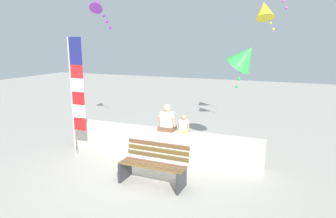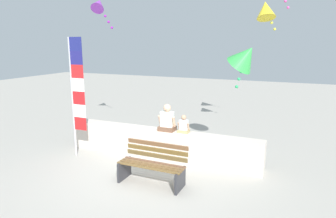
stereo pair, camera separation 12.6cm
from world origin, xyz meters
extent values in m
plane|color=#A9A49A|center=(0.00, 0.00, 0.00)|extent=(40.00, 40.00, 0.00)
cube|color=beige|center=(0.00, 1.23, 0.39)|extent=(5.38, 0.49, 0.79)
cube|color=brown|center=(0.44, -0.46, 0.45)|extent=(1.51, 0.09, 0.03)
cube|color=brown|center=(0.44, -0.35, 0.45)|extent=(1.51, 0.09, 0.03)
cube|color=brown|center=(0.44, -0.24, 0.45)|extent=(1.51, 0.09, 0.03)
cube|color=brown|center=(0.44, -0.12, 0.45)|extent=(1.51, 0.09, 0.03)
cube|color=brown|center=(0.45, -0.02, 0.57)|extent=(1.51, 0.06, 0.10)
cube|color=brown|center=(0.45, 0.01, 0.70)|extent=(1.51, 0.06, 0.10)
cube|color=brown|center=(0.45, 0.03, 0.83)|extent=(1.51, 0.06, 0.10)
cube|color=#2D2D33|center=(-0.25, -0.28, 0.23)|extent=(0.06, 0.53, 0.45)
cube|color=#2D2D33|center=(1.13, -0.30, 0.23)|extent=(0.06, 0.53, 0.45)
cube|color=brown|center=(0.15, 1.27, 0.84)|extent=(0.42, 0.35, 0.12)
cube|color=white|center=(0.15, 1.27, 1.10)|extent=(0.33, 0.21, 0.40)
cylinder|color=#DBAC8B|center=(-0.05, 1.25, 1.05)|extent=(0.07, 0.16, 0.29)
cylinder|color=#DBAC8B|center=(0.35, 1.25, 1.05)|extent=(0.07, 0.16, 0.29)
sphere|color=#DBAC8B|center=(0.15, 1.27, 1.40)|extent=(0.20, 0.20, 0.20)
cube|color=tan|center=(0.62, 1.27, 0.82)|extent=(0.28, 0.23, 0.08)
cube|color=white|center=(0.62, 1.27, 0.99)|extent=(0.21, 0.14, 0.27)
cylinder|color=tan|center=(0.49, 1.26, 0.96)|extent=(0.04, 0.11, 0.19)
cylinder|color=tan|center=(0.75, 1.26, 0.96)|extent=(0.04, 0.11, 0.19)
sphere|color=tan|center=(0.62, 1.27, 1.19)|extent=(0.13, 0.13, 0.13)
cylinder|color=#B7B7BC|center=(-2.29, 0.48, 1.61)|extent=(0.05, 0.05, 3.23)
cube|color=red|center=(-2.07, 0.48, 0.93)|extent=(0.38, 0.02, 0.35)
cube|color=white|center=(-2.07, 0.48, 1.29)|extent=(0.38, 0.02, 0.35)
cube|color=red|center=(-2.07, 0.48, 1.64)|extent=(0.38, 0.02, 0.35)
cube|color=white|center=(-2.07, 0.48, 1.99)|extent=(0.38, 0.02, 0.35)
cube|color=red|center=(-2.07, 0.48, 2.35)|extent=(0.38, 0.02, 0.35)
cube|color=navy|center=(-2.07, 0.48, 2.70)|extent=(0.38, 0.02, 0.35)
cube|color=navy|center=(-2.07, 0.48, 3.05)|extent=(0.38, 0.02, 0.35)
cone|color=green|center=(1.98, 2.00, 2.74)|extent=(1.07, 0.93, 0.88)
sphere|color=#2CAF62|center=(1.96, 1.91, 2.56)|extent=(0.08, 0.08, 0.08)
sphere|color=#2CAF62|center=(1.93, 1.81, 2.38)|extent=(0.08, 0.08, 0.08)
sphere|color=#2CAF62|center=(1.90, 1.72, 2.20)|extent=(0.08, 0.08, 0.08)
sphere|color=#2CAF62|center=(1.87, 1.62, 2.02)|extent=(0.08, 0.08, 0.08)
cone|color=yellow|center=(2.23, 3.59, 4.01)|extent=(0.77, 0.84, 0.66)
sphere|color=yellow|center=(2.32, 3.63, 3.83)|extent=(0.08, 0.08, 0.08)
sphere|color=yellow|center=(2.41, 3.68, 3.65)|extent=(0.08, 0.08, 0.08)
sphere|color=yellow|center=(2.51, 3.72, 3.47)|extent=(0.08, 0.08, 0.08)
sphere|color=#F34CA8|center=(2.71, 4.25, 4.30)|extent=(0.08, 0.08, 0.08)
sphere|color=#F34CA8|center=(2.80, 4.30, 4.12)|extent=(0.08, 0.08, 0.08)
cone|color=purple|center=(-2.75, 2.49, 4.28)|extent=(0.58, 0.70, 0.60)
sphere|color=purple|center=(-2.65, 2.52, 4.10)|extent=(0.08, 0.08, 0.08)
sphere|color=purple|center=(-2.56, 2.55, 3.92)|extent=(0.08, 0.08, 0.08)
sphere|color=purple|center=(-2.46, 2.58, 3.74)|extent=(0.08, 0.08, 0.08)
sphere|color=purple|center=(-2.37, 2.61, 3.56)|extent=(0.08, 0.08, 0.08)
camera|label=1|loc=(3.13, -5.88, 3.07)|focal=32.21mm
camera|label=2|loc=(3.24, -5.83, 3.07)|focal=32.21mm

